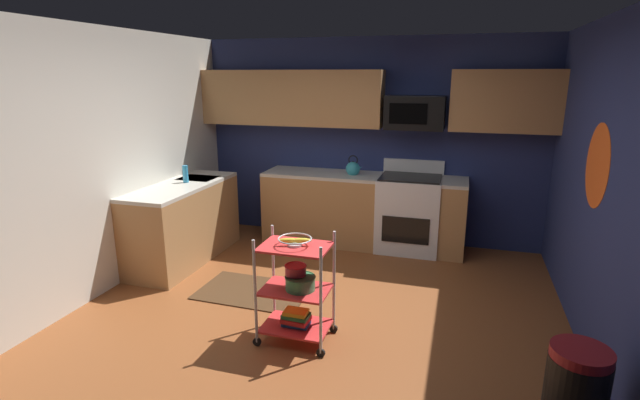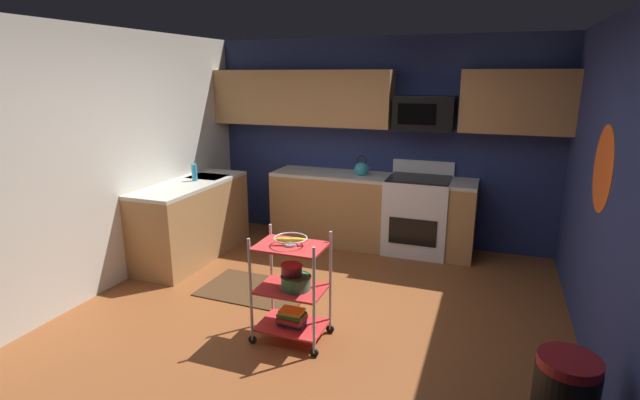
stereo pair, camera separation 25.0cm
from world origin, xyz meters
The scene contains 17 objects.
floor centered at (0.00, 0.00, -0.02)m, with size 4.40×4.80×0.04m, color brown.
wall_back centered at (0.00, 2.43, 1.30)m, with size 4.52×0.06×2.60m, color navy.
wall_left centered at (-2.23, 0.00, 1.30)m, with size 0.06×4.80×2.60m, color silver.
wall_right centered at (2.23, 0.00, 1.30)m, with size 0.06×4.80×2.60m, color navy.
wall_flower_decal centered at (2.20, 0.50, 1.45)m, with size 0.67×0.67×0.00m, color #E5591E.
counter_run centered at (-0.75, 1.66, 0.46)m, with size 3.48×2.23×0.92m.
oven_range centered at (0.59, 2.10, 0.48)m, with size 0.76×0.65×1.10m.
upper_cabinets centered at (-0.13, 2.24, 1.85)m, with size 4.40×0.33×0.70m.
microwave centered at (0.59, 2.21, 1.70)m, with size 0.70×0.39×0.40m.
rolling_cart centered at (-0.04, -0.31, 0.45)m, with size 0.61×0.40×0.91m.
fruit_bowl centered at (-0.04, -0.31, 0.88)m, with size 0.27×0.27×0.07m.
mixing_bowl_large centered at (0.00, -0.31, 0.52)m, with size 0.25×0.25×0.11m.
mixing_bowl_small centered at (-0.04, -0.29, 0.62)m, with size 0.18×0.18×0.08m.
book_stack centered at (-0.04, -0.31, 0.19)m, with size 0.23×0.19×0.13m.
kettle centered at (-0.13, 2.10, 1.00)m, with size 0.21×0.18×0.26m.
dish_soap_bottle centered at (-1.90, 1.09, 1.02)m, with size 0.06×0.06×0.20m, color #2D8CBF.
floor_rug centered at (-0.75, 0.40, 0.01)m, with size 1.10×0.70×0.01m, color #472D19.
Camera 2 is at (1.41, -3.55, 2.15)m, focal length 26.57 mm.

